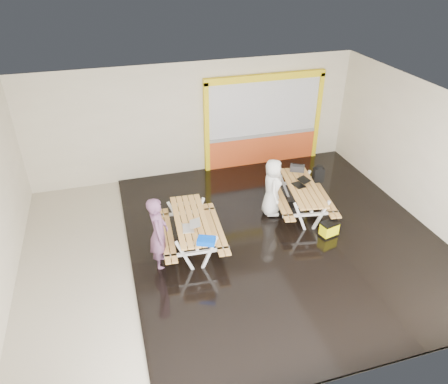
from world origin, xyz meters
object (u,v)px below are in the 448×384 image
object	(u,v)px
person_right	(272,187)
person_left	(159,233)
picnic_table_right	(302,193)
backpack	(318,174)
blue_pouch	(206,241)
dark_case	(286,208)
fluke_bag	(329,229)
toolbox	(297,168)
laptop_left	(191,226)
picnic_table_left	(191,226)
laptop_right	(300,183)

from	to	relation	value
person_right	person_left	bearing A→B (deg)	125.50
person_right	picnic_table_right	bearing A→B (deg)	-83.60
person_left	backpack	distance (m)	5.06
blue_pouch	dark_case	xyz separation A→B (m)	(2.70, 1.78, -0.77)
blue_pouch	fluke_bag	distance (m)	3.35
person_left	toolbox	xyz separation A→B (m)	(4.20, 1.89, 0.04)
dark_case	backpack	bearing A→B (deg)	22.78
person_left	dark_case	xyz separation A→B (m)	(3.64, 1.21, -0.76)
person_right	laptop_left	bearing A→B (deg)	130.13
dark_case	person_left	bearing A→B (deg)	-161.61
picnic_table_left	backpack	distance (m)	4.16
laptop_left	laptop_right	size ratio (longest dim) A/B	1.01
laptop_right	blue_pouch	xyz separation A→B (m)	(-3.01, -1.71, 0.01)
person_left	fluke_bag	size ratio (longest dim) A/B	3.54
person_left	dark_case	world-z (taller)	person_left
person_right	backpack	bearing A→B (deg)	-57.51
picnic_table_left	laptop_left	world-z (taller)	laptop_left
toolbox	fluke_bag	size ratio (longest dim) A/B	0.87
laptop_left	backpack	size ratio (longest dim) A/B	0.92
picnic_table_left	toolbox	world-z (taller)	toolbox
person_left	laptop_right	world-z (taller)	person_left
person_left	person_right	distance (m)	3.37
picnic_table_left	fluke_bag	world-z (taller)	picnic_table_left
person_right	laptop_left	distance (m)	2.68
laptop_right	dark_case	xyz separation A→B (m)	(-0.31, 0.07, -0.77)
picnic_table_left	dark_case	xyz separation A→B (m)	(2.83, 0.80, -0.52)
picnic_table_right	person_left	distance (m)	4.12
person_right	dark_case	distance (m)	0.89
picnic_table_left	person_left	world-z (taller)	person_left
laptop_left	toolbox	size ratio (longest dim) A/B	1.02
picnic_table_right	laptop_left	world-z (taller)	laptop_left
dark_case	fluke_bag	xyz separation A→B (m)	(0.56, -1.34, 0.10)
picnic_table_left	person_left	bearing A→B (deg)	-153.39
blue_pouch	person_right	bearing A→B (deg)	38.15
laptop_right	fluke_bag	bearing A→B (deg)	-78.96
dark_case	picnic_table_left	bearing A→B (deg)	-164.16
person_left	fluke_bag	xyz separation A→B (m)	(4.20, -0.13, -0.66)
person_right	laptop_left	xyz separation A→B (m)	(-2.43, -1.14, 0.02)
picnic_table_left	backpack	xyz separation A→B (m)	(3.96, 1.28, 0.12)
picnic_table_left	toolbox	xyz separation A→B (m)	(3.39, 1.48, 0.29)
picnic_table_right	blue_pouch	world-z (taller)	blue_pouch
picnic_table_right	blue_pouch	size ratio (longest dim) A/B	6.12
person_right	fluke_bag	bearing A→B (deg)	-126.61
toolbox	person_left	bearing A→B (deg)	-155.76
person_left	laptop_right	bearing A→B (deg)	-64.47
dark_case	fluke_bag	size ratio (longest dim) A/B	0.88
person_right	toolbox	size ratio (longest dim) A/B	3.57
picnic_table_right	laptop_right	world-z (taller)	laptop_right
picnic_table_right	blue_pouch	distance (m)	3.45
blue_pouch	dark_case	size ratio (longest dim) A/B	0.85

